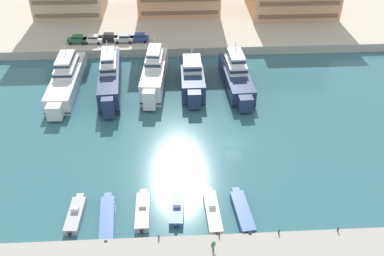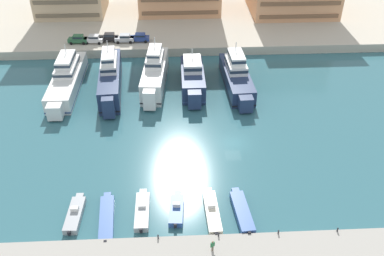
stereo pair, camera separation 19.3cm
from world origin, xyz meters
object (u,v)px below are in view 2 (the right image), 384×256
at_px(yacht_white_far_left, 67,78).
at_px(motorboat_blue_center_right, 242,212).
at_px(motorboat_blue_left, 107,218).
at_px(yacht_navy_center, 237,76).
at_px(yacht_navy_left, 110,77).
at_px(car_silver_center_left, 125,38).
at_px(yacht_navy_center_left, 193,78).
at_px(car_white_left, 94,39).
at_px(car_blue_center, 140,37).
at_px(motorboat_grey_far_left, 75,214).
at_px(motorboat_grey_mid_left, 142,211).
at_px(motorboat_blue_center_left, 177,209).
at_px(car_black_mid_left, 109,37).
at_px(motorboat_cream_center, 212,211).
at_px(car_green_far_left, 78,39).
at_px(pedestrian_near_edge, 213,245).
at_px(yacht_white_mid_left, 155,73).

xyz_separation_m(yacht_white_far_left, motorboat_blue_center_right, (27.90, -33.39, -1.58)).
bearing_deg(yacht_white_far_left, motorboat_blue_left, -71.97).
xyz_separation_m(yacht_white_far_left, yacht_navy_center, (31.54, -0.90, 0.13)).
distance_m(yacht_navy_left, car_silver_center_left, 17.28).
bearing_deg(yacht_navy_center_left, car_white_left, 139.90).
bearing_deg(car_blue_center, motorboat_grey_far_left, -96.87).
bearing_deg(motorboat_blue_left, motorboat_grey_mid_left, 12.12).
height_order(motorboat_blue_center_left, car_black_mid_left, car_black_mid_left).
height_order(motorboat_grey_far_left, motorboat_cream_center, motorboat_cream_center).
height_order(yacht_white_far_left, car_green_far_left, yacht_white_far_left).
height_order(car_white_left, car_black_mid_left, same).
bearing_deg(motorboat_cream_center, motorboat_grey_mid_left, 175.86).
bearing_deg(car_silver_center_left, motorboat_blue_center_left, -78.18).
height_order(yacht_navy_left, yacht_navy_center_left, yacht_navy_left).
height_order(yacht_navy_left, car_blue_center, yacht_navy_left).
distance_m(yacht_navy_left, motorboat_cream_center, 35.84).
xyz_separation_m(yacht_navy_left, motorboat_grey_far_left, (-1.32, -31.56, -2.20)).
relative_size(motorboat_blue_center_right, car_black_mid_left, 1.91).
height_order(yacht_white_far_left, motorboat_blue_center_left, yacht_white_far_left).
relative_size(yacht_navy_center_left, pedestrian_near_edge, 9.73).
bearing_deg(yacht_navy_center, motorboat_cream_center, -102.94).
xyz_separation_m(yacht_white_mid_left, yacht_navy_center_left, (7.03, -1.52, -0.46)).
height_order(yacht_white_far_left, motorboat_grey_far_left, yacht_white_far_left).
height_order(yacht_navy_center_left, car_black_mid_left, yacht_navy_center_left).
bearing_deg(yacht_white_mid_left, car_black_mid_left, 121.88).
height_order(car_silver_center_left, car_blue_center, same).
relative_size(car_white_left, car_black_mid_left, 1.02).
distance_m(yacht_white_mid_left, car_green_far_left, 23.07).
height_order(motorboat_blue_left, car_black_mid_left, car_black_mid_left).
xyz_separation_m(car_black_mid_left, pedestrian_near_edge, (17.56, -56.26, -1.13)).
bearing_deg(motorboat_blue_center_right, yacht_white_far_left, 129.88).
height_order(motorboat_blue_left, pedestrian_near_edge, pedestrian_near_edge).
distance_m(yacht_navy_left, motorboat_blue_center_left, 33.49).
xyz_separation_m(car_black_mid_left, car_blue_center, (6.70, -0.43, 0.00)).
relative_size(yacht_navy_center_left, motorboat_blue_left, 1.83).
height_order(motorboat_grey_mid_left, pedestrian_near_edge, pedestrian_near_edge).
bearing_deg(yacht_white_far_left, car_silver_center_left, 59.52).
xyz_separation_m(motorboat_blue_left, motorboat_blue_center_left, (8.77, 0.94, 0.08)).
height_order(motorboat_blue_center_left, car_white_left, car_white_left).
xyz_separation_m(yacht_navy_center_left, motorboat_blue_left, (-12.43, -32.28, -1.78)).
height_order(yacht_white_far_left, motorboat_grey_mid_left, yacht_white_far_left).
relative_size(motorboat_grey_mid_left, car_silver_center_left, 1.75).
bearing_deg(motorboat_blue_center_left, yacht_navy_center_left, 83.33).
bearing_deg(motorboat_blue_center_right, yacht_navy_left, 121.45).
bearing_deg(yacht_white_far_left, motorboat_blue_center_right, -50.12).
bearing_deg(car_white_left, motorboat_cream_center, -66.62).
relative_size(car_green_far_left, car_white_left, 0.98).
relative_size(yacht_navy_center_left, motorboat_cream_center, 1.93).
xyz_separation_m(car_green_far_left, pedestrian_near_edge, (24.13, -55.60, -1.13)).
xyz_separation_m(motorboat_blue_center_left, motorboat_cream_center, (4.48, -0.63, 0.02)).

